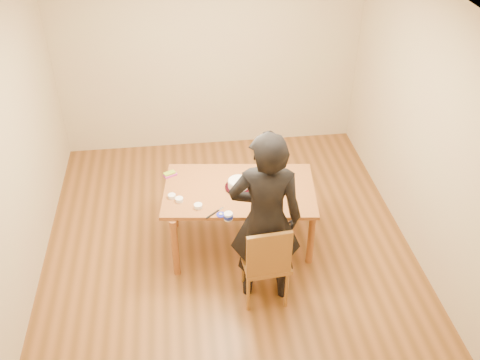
{
  "coord_description": "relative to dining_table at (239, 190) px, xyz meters",
  "views": [
    {
      "loc": [
        -0.42,
        -4.34,
        4.06
      ],
      "look_at": [
        0.13,
        0.03,
        0.9
      ],
      "focal_mm": 40.0,
      "sensor_mm": 36.0,
      "label": 1
    }
  ],
  "objects": [
    {
      "name": "spatula",
      "position": [
        -0.31,
        -0.38,
        0.02
      ],
      "size": [
        0.14,
        0.13,
        0.01
      ],
      "primitive_type": "cube",
      "rotation": [
        0.0,
        0.0,
        0.71
      ],
      "color": "black",
      "rests_on": "dining_table"
    },
    {
      "name": "candy_box_green",
      "position": [
        -0.71,
        0.33,
        0.05
      ],
      "size": [
        0.14,
        0.11,
        0.02
      ],
      "primitive_type": "cube",
      "rotation": [
        0.0,
        0.0,
        0.46
      ],
      "color": "green",
      "rests_on": "candy_box_pink"
    },
    {
      "name": "dining_table",
      "position": [
        0.0,
        0.0,
        0.0
      ],
      "size": [
        1.66,
        1.11,
        0.04
      ],
      "primitive_type": "cube",
      "rotation": [
        0.0,
        0.0,
        -0.12
      ],
      "color": "brown",
      "rests_on": "floor"
    },
    {
      "name": "ramekin_green",
      "position": [
        -0.44,
        -0.26,
        0.04
      ],
      "size": [
        0.08,
        0.08,
        0.04
      ],
      "primitive_type": "cylinder",
      "color": "white",
      "rests_on": "dining_table"
    },
    {
      "name": "cake_plate",
      "position": [
        -0.01,
        0.02,
        0.03
      ],
      "size": [
        0.28,
        0.28,
        0.02
      ],
      "primitive_type": "cylinder",
      "color": "#AD0B39",
      "rests_on": "dining_table"
    },
    {
      "name": "frosting_dome",
      "position": [
        -0.01,
        0.02,
        0.12
      ],
      "size": [
        0.21,
        0.21,
        0.03
      ],
      "primitive_type": "ellipsoid",
      "color": "white",
      "rests_on": "cake"
    },
    {
      "name": "ramekin_yellow",
      "position": [
        -0.7,
        -0.06,
        0.04
      ],
      "size": [
        0.08,
        0.08,
        0.04
      ],
      "primitive_type": "cylinder",
      "color": "white",
      "rests_on": "dining_table"
    },
    {
      "name": "cake",
      "position": [
        -0.01,
        0.02,
        0.07
      ],
      "size": [
        0.21,
        0.21,
        0.07
      ],
      "primitive_type": "cylinder",
      "color": "white",
      "rests_on": "cake_plate"
    },
    {
      "name": "dining_chair",
      "position": [
        0.15,
        -0.78,
        -0.28
      ],
      "size": [
        0.47,
        0.47,
        0.04
      ],
      "primitive_type": "cube",
      "rotation": [
        0.0,
        0.0,
        0.08
      ],
      "color": "brown",
      "rests_on": "floor"
    },
    {
      "name": "frosting_tub",
      "position": [
        -0.17,
        -0.47,
        0.06
      ],
      "size": [
        0.08,
        0.08,
        0.08
      ],
      "primitive_type": "cylinder",
      "color": "white",
      "rests_on": "dining_table"
    },
    {
      "name": "frosting_dollop",
      "position": [
        -0.23,
        -0.4,
        0.04
      ],
      "size": [
        0.04,
        0.04,
        0.02
      ],
      "primitive_type": "ellipsoid",
      "color": "white",
      "rests_on": "frosting_lid"
    },
    {
      "name": "room_shell",
      "position": [
        -0.13,
        0.27,
        0.62
      ],
      "size": [
        4.0,
        4.5,
        2.7
      ],
      "color": "brown",
      "rests_on": "ground"
    },
    {
      "name": "candy_box_pink",
      "position": [
        -0.71,
        0.33,
        0.03
      ],
      "size": [
        0.16,
        0.12,
        0.02
      ],
      "primitive_type": "cube",
      "rotation": [
        0.0,
        0.0,
        0.44
      ],
      "color": "#CB2F6F",
      "rests_on": "dining_table"
    },
    {
      "name": "ramekin_multi",
      "position": [
        -0.63,
        -0.13,
        0.04
      ],
      "size": [
        0.08,
        0.08,
        0.04
      ],
      "primitive_type": "cylinder",
      "color": "white",
      "rests_on": "dining_table"
    },
    {
      "name": "frosting_lid",
      "position": [
        -0.23,
        -0.4,
        0.02
      ],
      "size": [
        0.09,
        0.09,
        0.01
      ],
      "primitive_type": "cylinder",
      "color": "#1C1FB6",
      "rests_on": "dining_table"
    },
    {
      "name": "person",
      "position": [
        0.15,
        -0.73,
        0.2
      ],
      "size": [
        0.73,
        0.54,
        1.85
      ],
      "primitive_type": "imported",
      "rotation": [
        0.0,
        0.0,
        3.0
      ],
      "color": "black",
      "rests_on": "floor"
    }
  ]
}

